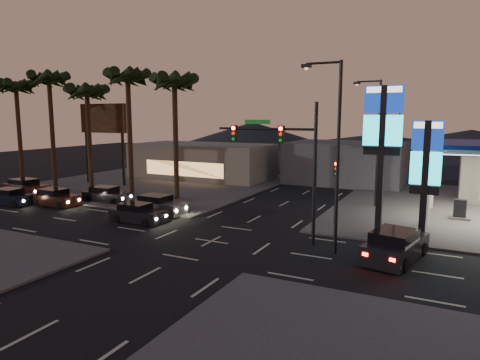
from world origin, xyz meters
The scene contains 27 objects.
ground centered at (0.00, 0.00, 0.00)m, with size 140.00×140.00×0.00m, color black.
corner_lot_nw centered at (-16.00, 16.00, 0.06)m, with size 24.00×24.00×0.12m, color #47443F.
pylon_sign_tall centered at (8.50, 5.50, 6.39)m, with size 2.20×0.35×9.00m.
pylon_sign_short centered at (11.00, 4.50, 4.66)m, with size 1.60×0.35×7.00m.
traffic_signal_mast centered at (3.76, 1.99, 5.23)m, with size 6.10×0.39×8.00m.
pedestal_signal centered at (5.50, 6.98, 2.92)m, with size 0.32×0.39×4.30m.
streetlight_near centered at (6.79, 1.00, 5.72)m, with size 2.14×0.25×10.00m.
streetlight_mid centered at (6.79, 14.00, 5.72)m, with size 2.14×0.25×10.00m.
streetlight_far centered at (6.79, 28.00, 5.72)m, with size 2.14×0.25×10.00m.
palm_a centered at (-9.00, 9.50, 9.43)m, with size 4.41×4.41×10.86m.
palm_b centered at (-14.00, 9.50, 9.97)m, with size 4.41×4.41×11.46m.
palm_c centered at (-19.00, 9.50, 8.88)m, with size 4.41×4.41×10.26m.
palm_d centered at (-24.00, 9.50, 10.15)m, with size 4.41×4.41×11.66m.
palm_e centered at (-29.00, 9.50, 9.61)m, with size 4.41×4.41×11.06m.
billboard centered at (-20.50, 13.00, 6.33)m, with size 6.00×0.30×8.50m.
building_far_west centered at (-14.00, 22.00, 2.00)m, with size 16.00×8.00×4.00m, color #726B5B.
building_far_mid centered at (2.00, 26.00, 2.20)m, with size 12.00×9.00×4.40m, color #4C4C51.
hill_left centered at (-25.00, 60.00, 3.00)m, with size 40.00×40.00×6.00m, color black.
hill_right centered at (15.00, 60.00, 2.50)m, with size 50.00×50.00×5.00m, color black.
hill_center centered at (0.00, 60.00, 2.00)m, with size 60.00×60.00×4.00m, color black.
car_lane_a_front centered at (-6.84, 1.69, 0.61)m, with size 4.05×1.76×1.31m.
car_lane_a_mid centered at (-16.49, 3.08, 0.64)m, with size 4.25×1.86×1.37m.
car_lane_a_rear centered at (-20.06, 1.68, 0.62)m, with size 4.19×1.97×1.34m.
car_lane_b_front centered at (-7.12, 4.32, 0.66)m, with size 4.45×2.05×1.42m.
car_lane_b_mid centered at (-13.68, 5.94, 0.62)m, with size 4.21×1.99×1.34m.
car_lane_b_rear centered at (-22.80, 5.15, 0.70)m, with size 4.71×2.21×1.50m.
suv_station centered at (9.98, 1.33, 0.73)m, with size 2.94×5.03×1.58m.
Camera 1 is at (12.22, -20.86, 7.23)m, focal length 32.00 mm.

